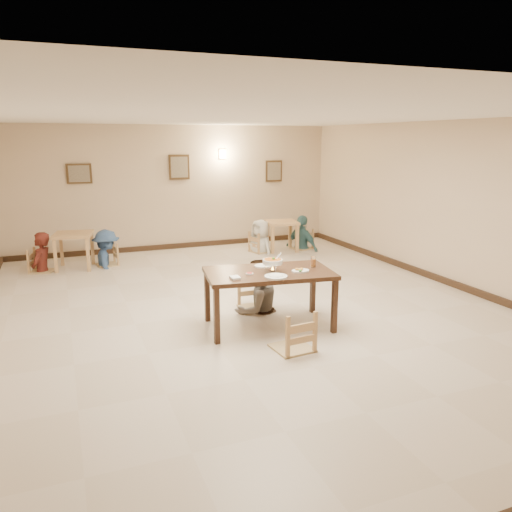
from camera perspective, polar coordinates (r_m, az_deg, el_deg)
name	(u,v)px	position (r m, az deg, el deg)	size (l,w,h in m)	color
floor	(248,310)	(8.03, -0.92, -6.13)	(10.00, 10.00, 0.00)	beige
ceiling	(247,115)	(7.58, -1.01, 15.78)	(10.00, 10.00, 0.00)	white
wall_back	(176,188)	(12.44, -9.18, 7.69)	(10.00, 10.00, 0.00)	beige
wall_right	(453,205)	(9.80, 21.60, 5.49)	(10.00, 10.00, 0.00)	beige
baseboard_back	(178,246)	(12.62, -8.92, 1.16)	(8.00, 0.06, 0.12)	#322115
baseboard_right	(445,281)	(10.05, 20.78, -2.66)	(0.06, 10.00, 0.12)	#322115
picture_a	(79,174)	(12.08, -19.56, 8.85)	(0.55, 0.04, 0.45)	#3E2A16
picture_b	(179,167)	(12.38, -8.77, 10.00)	(0.50, 0.04, 0.60)	#3E2A16
picture_c	(274,171)	(13.17, 2.06, 9.67)	(0.45, 0.04, 0.55)	#3E2A16
wall_sconce	(222,154)	(12.66, -3.86, 11.55)	(0.16, 0.05, 0.22)	#FFD88C
main_table	(269,277)	(7.10, 1.49, -2.38)	(1.90, 1.24, 0.83)	#3E2415
chair_far	(255,279)	(7.92, -0.15, -2.66)	(0.47, 0.47, 0.99)	tan
chair_near	(293,312)	(6.42, 4.23, -6.35)	(0.48, 0.48, 1.03)	tan
main_diner	(257,260)	(7.77, 0.13, -0.41)	(0.81, 0.63, 1.66)	gray
curry_warmer	(273,262)	(7.01, 1.91, -0.66)	(0.31, 0.28, 0.25)	silver
rice_plate_far	(264,266)	(7.33, 0.94, -1.10)	(0.30, 0.30, 0.07)	white
rice_plate_near	(276,276)	(6.76, 2.29, -2.33)	(0.31, 0.31, 0.07)	white
fried_plate	(300,270)	(7.07, 5.10, -1.64)	(0.26, 0.26, 0.06)	white
chili_dish	(249,274)	(6.91, -0.75, -2.02)	(0.11, 0.11, 0.02)	white
napkin_cutlery	(235,278)	(6.70, -2.40, -2.48)	(0.15, 0.24, 0.03)	white
drink_glass	(313,262)	(7.34, 6.54, -0.70)	(0.08, 0.08, 0.15)	white
bg_table_left	(73,240)	(11.08, -20.15, 1.78)	(0.89, 0.89, 0.76)	tan
bg_table_right	(282,227)	(12.15, 2.96, 3.37)	(0.84, 0.84, 0.72)	tan
bg_chair_ll	(40,250)	(11.07, -23.42, 0.62)	(0.43, 0.43, 0.92)	tan
bg_chair_lr	(106,245)	(11.17, -16.77, 1.26)	(0.43, 0.43, 0.92)	tan
bg_chair_rl	(260,233)	(11.98, 0.52, 2.65)	(0.44, 0.44, 0.93)	tan
bg_chair_rr	(302,230)	(12.38, 5.30, 2.94)	(0.44, 0.44, 0.93)	tan
bg_diner_a	(39,232)	(11.00, -23.59, 2.49)	(0.60, 0.39, 1.65)	#541D17
bg_diner_b	(105,230)	(11.11, -16.88, 2.88)	(1.00, 0.58, 1.55)	#3E6094
bg_diner_c	(261,220)	(11.93, 0.52, 4.19)	(0.77, 0.50, 1.58)	silver
bg_diner_d	(303,215)	(12.32, 5.34, 4.64)	(0.98, 0.41, 1.67)	#417580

